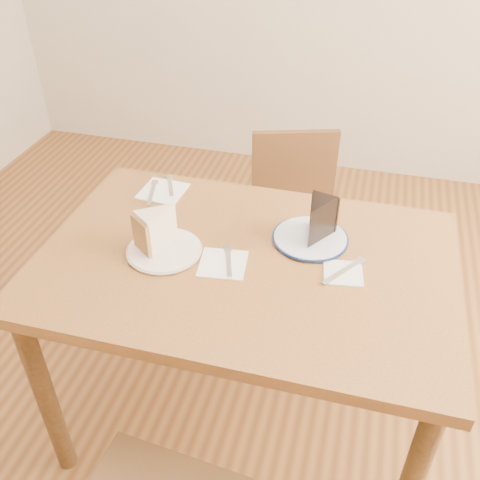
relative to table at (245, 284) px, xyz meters
name	(u,v)px	position (x,y,z in m)	size (l,w,h in m)	color
ground	(244,414)	(0.00, 0.00, -0.65)	(4.00, 4.00, 0.00)	#522F16
table	(245,284)	(0.00, 0.00, 0.00)	(1.20, 0.80, 0.75)	#563317
chair_far	(295,226)	(0.05, 0.61, -0.20)	(0.51, 0.51, 0.82)	#371F10
plate_cream	(164,250)	(-0.24, -0.03, 0.10)	(0.21, 0.21, 0.01)	silver
plate_navy	(310,238)	(0.17, 0.14, 0.10)	(0.22, 0.22, 0.01)	white
carrot_cake	(160,228)	(-0.26, -0.01, 0.16)	(0.08, 0.12, 0.11)	beige
chocolate_cake	(317,222)	(0.18, 0.14, 0.17)	(0.08, 0.12, 0.11)	black
napkin_cream	(223,264)	(-0.06, -0.04, 0.10)	(0.13, 0.13, 0.00)	white
napkin_navy	(343,273)	(0.28, 0.01, 0.10)	(0.11, 0.11, 0.00)	white
napkin_spare	(163,191)	(-0.37, 0.28, 0.10)	(0.15, 0.15, 0.00)	white
fork_cream	(229,261)	(-0.04, -0.03, 0.10)	(0.01, 0.14, 0.00)	silver
knife_navy	(344,271)	(0.28, 0.01, 0.10)	(0.02, 0.17, 0.00)	silver
fork_spare	(170,186)	(-0.35, 0.32, 0.10)	(0.01, 0.14, 0.00)	silver
knife_spare	(152,193)	(-0.40, 0.26, 0.10)	(0.01, 0.16, 0.00)	white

